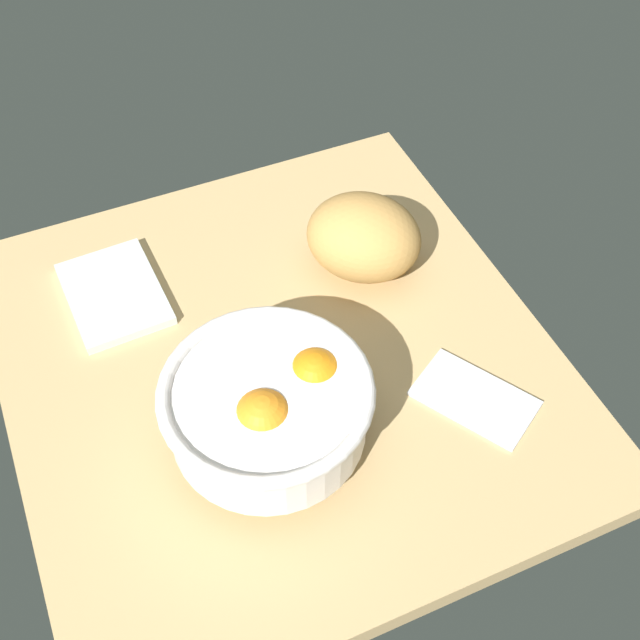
% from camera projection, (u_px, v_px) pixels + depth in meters
% --- Properties ---
extents(ground_plane, '(0.69, 0.65, 0.03)m').
position_uv_depth(ground_plane, '(279.00, 365.00, 1.04)').
color(ground_plane, tan).
extents(fruit_bowl, '(0.23, 0.23, 0.11)m').
position_uv_depth(fruit_bowl, '(270.00, 407.00, 0.90)').
color(fruit_bowl, white).
rests_on(fruit_bowl, ground).
extents(bread_loaf, '(0.20, 0.20, 0.11)m').
position_uv_depth(bread_loaf, '(364.00, 237.00, 1.08)').
color(bread_loaf, tan).
rests_on(bread_loaf, ground).
extents(napkin_folded, '(0.16, 0.12, 0.01)m').
position_uv_depth(napkin_folded, '(114.00, 294.00, 1.08)').
color(napkin_folded, silver).
rests_on(napkin_folded, ground).
extents(napkin_spare, '(0.16, 0.14, 0.01)m').
position_uv_depth(napkin_spare, '(475.00, 397.00, 0.98)').
color(napkin_spare, silver).
rests_on(napkin_spare, ground).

